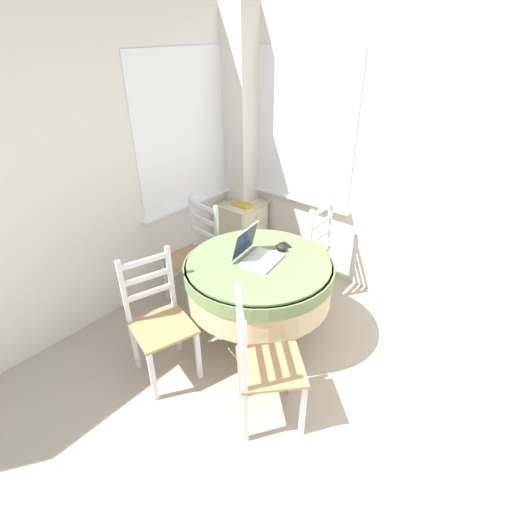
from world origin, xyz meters
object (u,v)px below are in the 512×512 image
Objects in this scene: dining_chair_left_flank at (160,322)px; dining_chair_near_right_window at (306,249)px; corner_cabinet at (242,229)px; dining_chair_camera_near at (263,365)px; book_on_cabinet at (243,205)px; computer_mouse at (281,248)px; cell_phone at (285,245)px; dining_chair_near_back_window at (195,255)px; laptop at (256,253)px; round_dining_table at (259,277)px.

dining_chair_near_right_window is at bearing -8.45° from dining_chair_left_flank.
dining_chair_near_right_window is 0.99m from corner_cabinet.
book_on_cabinet is at bearing 44.05° from dining_chair_camera_near.
computer_mouse is 0.66m from dining_chair_near_right_window.
dining_chair_camera_near is at bearing -80.68° from dining_chair_left_flank.
cell_phone is at bearing -169.70° from dining_chair_near_right_window.
book_on_cabinet is (0.69, 1.01, -0.11)m from computer_mouse.
computer_mouse is at bearing -78.00° from dining_chair_near_back_window.
dining_chair_left_flank is (-1.03, 0.35, -0.31)m from computer_mouse.
laptop reaches higher than dining_chair_camera_near.
book_on_cabinet is at bearing 58.84° from cell_phone.
computer_mouse is 1.07m from dining_chair_camera_near.
round_dining_table is at bearing 40.67° from dining_chair_camera_near.
laptop is at bearing 163.92° from computer_mouse.
cell_phone is 0.12× the size of dining_chair_camera_near.
computer_mouse is 0.10m from cell_phone.
dining_chair_left_flank is 1.85m from book_on_cabinet.
dining_chair_left_flank is at bearing 157.99° from round_dining_table.
round_dining_table is at bearing -94.64° from dining_chair_near_back_window.
corner_cabinet is at bearing 45.30° from laptop.
cell_phone is at bearing 12.69° from computer_mouse.
cell_phone is 1.20m from dining_chair_left_flank.
laptop is at bearing -19.44° from dining_chair_left_flank.
dining_chair_near_back_window is 1.52× the size of corner_cabinet.
dining_chair_near_right_window is at bearing 10.30° from cell_phone.
cell_phone reaches higher than corner_cabinet.
dining_chair_camera_near is 4.36× the size of book_on_cabinet.
round_dining_table is at bearing -102.04° from laptop.
book_on_cabinet is at bearing 9.83° from dining_chair_near_back_window.
cell_phone is 0.19× the size of corner_cabinet.
cell_phone is 0.12× the size of dining_chair_near_right_window.
computer_mouse is 1.23m from book_on_cabinet.
laptop is 0.38× the size of dining_chair_near_back_window.
corner_cabinet is 0.35m from book_on_cabinet.
dining_chair_left_flank is at bearing 99.32° from dining_chair_camera_near.
corner_cabinet is at bearing 22.25° from dining_chair_left_flank.
cell_phone is 0.57m from dining_chair_near_right_window.
dining_chair_near_back_window is (-0.27, 0.84, -0.28)m from cell_phone.
dining_chair_near_back_window and dining_chair_left_flank have the same top height.
cell_phone is 1.31m from corner_cabinet.
round_dining_table is 0.31m from computer_mouse.
book_on_cabinet is at bearing -134.14° from corner_cabinet.
dining_chair_near_right_window is (0.82, 0.04, -0.33)m from laptop.
corner_cabinet is (0.75, 1.07, -0.45)m from computer_mouse.
cell_phone is at bearing -121.16° from book_on_cabinet.
dining_chair_near_back_window is at bearing 31.47° from dining_chair_left_flank.
cell_phone reaches higher than book_on_cabinet.
laptop is at bearing 77.96° from round_dining_table.
computer_mouse reaches higher than corner_cabinet.
laptop is (0.01, 0.04, 0.21)m from round_dining_table.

